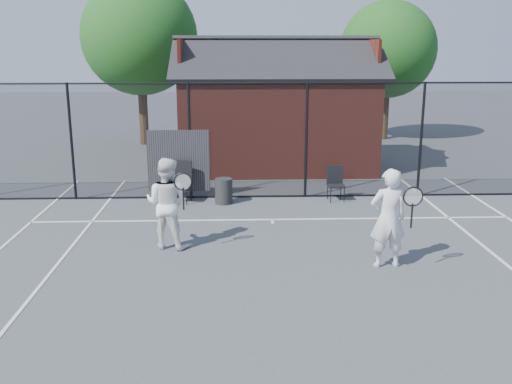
{
  "coord_description": "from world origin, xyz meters",
  "views": [
    {
      "loc": [
        -0.83,
        -9.51,
        3.9
      ],
      "look_at": [
        -0.43,
        1.31,
        1.1
      ],
      "focal_mm": 40.0,
      "sensor_mm": 36.0,
      "label": 1
    }
  ],
  "objects_px": {
    "player_front": "(388,218)",
    "waste_bin": "(224,191)",
    "chair_left": "(181,183)",
    "chair_right": "(336,184)",
    "clubhouse": "(276,118)",
    "player_back": "(167,203)"
  },
  "relations": [
    {
      "from": "chair_right",
      "to": "waste_bin",
      "type": "xyz_separation_m",
      "value": [
        -2.88,
        -0.15,
        -0.12
      ]
    },
    {
      "from": "clubhouse",
      "to": "chair_right",
      "type": "height_order",
      "value": "clubhouse"
    },
    {
      "from": "chair_left",
      "to": "waste_bin",
      "type": "xyz_separation_m",
      "value": [
        1.09,
        -0.15,
        -0.19
      ]
    },
    {
      "from": "chair_left",
      "to": "waste_bin",
      "type": "height_order",
      "value": "chair_left"
    },
    {
      "from": "player_back",
      "to": "chair_right",
      "type": "relative_size",
      "value": 2.05
    },
    {
      "from": "chair_right",
      "to": "chair_left",
      "type": "bearing_deg",
      "value": 175.88
    },
    {
      "from": "player_back",
      "to": "waste_bin",
      "type": "height_order",
      "value": "player_back"
    },
    {
      "from": "player_back",
      "to": "player_front",
      "type": "bearing_deg",
      "value": -16.33
    },
    {
      "from": "chair_right",
      "to": "player_front",
      "type": "bearing_deg",
      "value": -92.46
    },
    {
      "from": "chair_left",
      "to": "chair_right",
      "type": "relative_size",
      "value": 1.16
    },
    {
      "from": "chair_right",
      "to": "waste_bin",
      "type": "height_order",
      "value": "chair_right"
    },
    {
      "from": "player_front",
      "to": "chair_left",
      "type": "distance_m",
      "value": 6.11
    },
    {
      "from": "player_front",
      "to": "chair_right",
      "type": "relative_size",
      "value": 2.06
    },
    {
      "from": "chair_left",
      "to": "chair_right",
      "type": "xyz_separation_m",
      "value": [
        3.97,
        0.0,
        -0.07
      ]
    },
    {
      "from": "player_front",
      "to": "chair_left",
      "type": "xyz_separation_m",
      "value": [
        -4.1,
        4.51,
        -0.4
      ]
    },
    {
      "from": "clubhouse",
      "to": "chair_left",
      "type": "bearing_deg",
      "value": -121.76
    },
    {
      "from": "player_back",
      "to": "chair_left",
      "type": "xyz_separation_m",
      "value": [
        -0.04,
        3.33,
        -0.39
      ]
    },
    {
      "from": "player_front",
      "to": "waste_bin",
      "type": "relative_size",
      "value": 2.82
    },
    {
      "from": "clubhouse",
      "to": "chair_left",
      "type": "height_order",
      "value": "clubhouse"
    },
    {
      "from": "player_back",
      "to": "chair_right",
      "type": "bearing_deg",
      "value": 40.26
    },
    {
      "from": "clubhouse",
      "to": "chair_left",
      "type": "relative_size",
      "value": 6.38
    },
    {
      "from": "clubhouse",
      "to": "player_front",
      "type": "distance_m",
      "value": 9.05
    }
  ]
}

